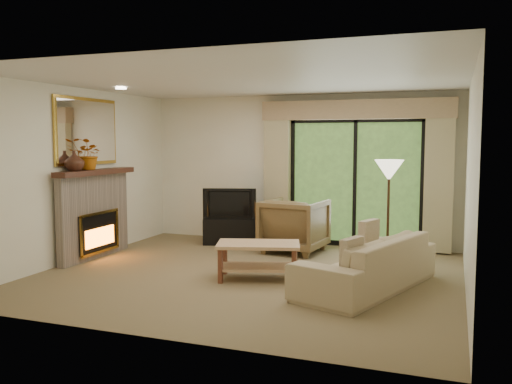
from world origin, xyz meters
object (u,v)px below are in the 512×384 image
(armchair, at_px, (294,225))
(coffee_table, at_px, (258,261))
(sofa, at_px, (367,263))
(media_console, at_px, (230,231))

(armchair, bearing_deg, coffee_table, 98.31)
(armchair, height_order, coffee_table, armchair)
(sofa, xyz_separation_m, coffee_table, (-1.40, -0.03, -0.08))
(media_console, relative_size, sofa, 0.41)
(media_console, bearing_deg, coffee_table, -75.92)
(media_console, xyz_separation_m, armchair, (1.26, -0.29, 0.21))
(media_console, height_order, sofa, sofa)
(armchair, distance_m, coffee_table, 1.84)
(media_console, height_order, coffee_table, coffee_table)
(sofa, bearing_deg, media_console, -108.52)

